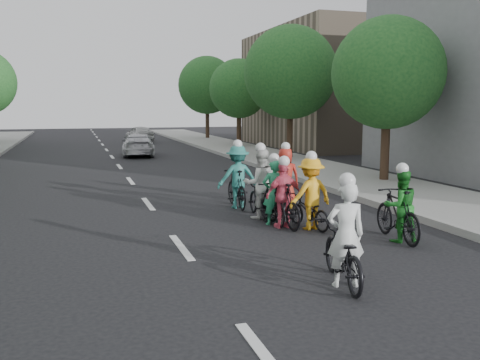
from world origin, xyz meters
name	(u,v)px	position (x,y,z in m)	size (l,w,h in m)	color
ground	(181,247)	(0.00, 0.00, 0.00)	(120.00, 120.00, 0.00)	black
sidewalk_right	(323,171)	(8.00, 10.00, 0.07)	(4.00, 80.00, 0.15)	gray
curb_right	(280,173)	(6.05, 10.00, 0.09)	(0.18, 80.00, 0.18)	#999993
bldg_se	(339,89)	(16.00, 24.00, 4.00)	(10.00, 14.00, 8.00)	gray
tree_r_0	(388,73)	(8.80, 6.60, 3.96)	(4.00, 4.00, 5.97)	black
tree_r_1	(290,72)	(8.80, 15.60, 4.52)	(4.80, 4.80, 6.93)	black
tree_r_2	(239,89)	(8.80, 24.60, 3.96)	(4.00, 4.00, 5.97)	black
tree_r_3	(207,85)	(8.80, 33.60, 4.52)	(4.80, 4.80, 6.93)	black
cyclist_0	(343,249)	(2.01, -2.98, 0.59)	(0.99, 1.95, 1.80)	black
cyclist_1	(399,211)	(4.45, -0.83, 0.64)	(0.78, 1.89, 1.66)	black
cyclist_2	(310,200)	(3.14, 0.73, 0.68)	(1.17, 1.58, 1.81)	black
cyclist_3	(283,201)	(2.61, 1.07, 0.63)	(0.93, 1.81, 1.69)	black
cyclist_4	(284,183)	(3.70, 3.68, 0.63)	(0.90, 1.81, 1.81)	black
cyclist_5	(273,199)	(2.51, 1.47, 0.60)	(0.57, 1.65, 1.71)	black
cyclist_6	(260,191)	(2.44, 2.21, 0.68)	(0.90, 1.81, 1.91)	black
cyclist_7	(237,181)	(2.30, 3.70, 0.74)	(1.15, 1.81, 1.90)	black
follow_car_lead	(138,145)	(1.49, 20.28, 0.62)	(1.75, 4.30, 1.25)	silver
follow_car_trail	(140,134)	(2.94, 31.97, 0.65)	(1.53, 3.80, 1.29)	silver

